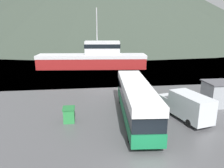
# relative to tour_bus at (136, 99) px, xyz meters

# --- Properties ---
(water_surface) EXTENTS (240.00, 240.00, 0.00)m
(water_surface) POSITION_rel_tour_bus_xyz_m (-0.78, 130.96, -1.91)
(water_surface) COLOR slate
(water_surface) RESTS_ON ground
(tour_bus) EXTENTS (3.44, 12.36, 3.42)m
(tour_bus) POSITION_rel_tour_bus_xyz_m (0.00, 0.00, 0.00)
(tour_bus) COLOR #146B3D
(tour_bus) RESTS_ON ground
(delivery_van) EXTENTS (3.27, 6.35, 2.56)m
(delivery_van) POSITION_rel_tour_bus_xyz_m (4.68, -0.65, -0.57)
(delivery_van) COLOR silver
(delivery_van) RESTS_ON ground
(fishing_boat) EXTENTS (22.49, 6.48, 11.97)m
(fishing_boat) POSITION_rel_tour_bus_xyz_m (-2.69, 26.19, 0.21)
(fishing_boat) COLOR maroon
(fishing_boat) RESTS_ON water_surface
(storage_bin) EXTENTS (1.08, 1.18, 1.40)m
(storage_bin) POSITION_rel_tour_bus_xyz_m (-6.19, 0.06, -1.20)
(storage_bin) COLOR #287F3D
(storage_bin) RESTS_ON ground
(dock_kiosk) EXTENTS (3.19, 2.80, 2.70)m
(dock_kiosk) POSITION_rel_tour_bus_xyz_m (9.85, 2.36, -0.55)
(dock_kiosk) COLOR #93999E
(dock_kiosk) RESTS_ON ground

